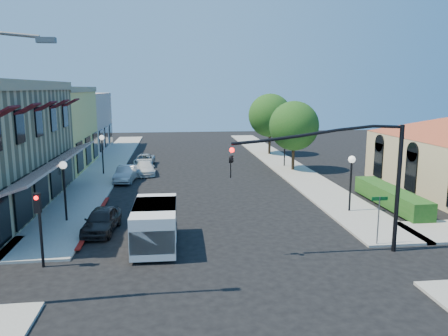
{
  "coord_description": "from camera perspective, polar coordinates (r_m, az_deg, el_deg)",
  "views": [
    {
      "loc": [
        -2.33,
        -17.1,
        7.64
      ],
      "look_at": [
        0.9,
        10.1,
        2.6
      ],
      "focal_mm": 35.0,
      "sensor_mm": 36.0,
      "label": 1
    }
  ],
  "objects": [
    {
      "name": "sidewalk_right",
      "position": [
        46.1,
        7.23,
        0.88
      ],
      "size": [
        3.5,
        50.0,
        0.12
      ],
      "primitive_type": "cube",
      "color": "gray",
      "rests_on": "ground"
    },
    {
      "name": "signal_mast_arm",
      "position": [
        20.63,
        16.73,
        0.07
      ],
      "size": [
        8.01,
        0.39,
        6.0
      ],
      "color": "black",
      "rests_on": "ground"
    },
    {
      "name": "parked_car_b",
      "position": [
        36.86,
        -12.67,
        -0.75
      ],
      "size": [
        1.81,
        4.11,
        1.31
      ],
      "primitive_type": "imported",
      "rotation": [
        0.0,
        0.0,
        -0.11
      ],
      "color": "#A5A9AB",
      "rests_on": "ground"
    },
    {
      "name": "ground",
      "position": [
        18.87,
        0.93,
        -13.45
      ],
      "size": [
        120.0,
        120.0,
        0.0
      ],
      "primitive_type": "plane",
      "color": "black",
      "rests_on": "ground"
    },
    {
      "name": "yellow_stucco_building",
      "position": [
        45.23,
        -23.75,
        4.68
      ],
      "size": [
        10.0,
        12.0,
        7.6
      ],
      "primitive_type": "cube",
      "color": "#E2C765",
      "rests_on": "ground"
    },
    {
      "name": "hedge",
      "position": [
        30.6,
        20.85,
        -4.73
      ],
      "size": [
        1.4,
        8.0,
        1.1
      ],
      "primitive_type": "cube",
      "color": "#1C5017",
      "rests_on": "ground"
    },
    {
      "name": "lamppost_right_near",
      "position": [
        27.77,
        16.3,
        -0.17
      ],
      "size": [
        0.44,
        0.44,
        3.57
      ],
      "color": "black",
      "rests_on": "ground"
    },
    {
      "name": "sidewalk_left",
      "position": [
        45.21,
        -14.84,
        0.42
      ],
      "size": [
        3.5,
        50.0,
        0.12
      ],
      "primitive_type": "cube",
      "color": "gray",
      "rests_on": "ground"
    },
    {
      "name": "parked_car_d",
      "position": [
        44.16,
        -10.37,
        1.02
      ],
      "size": [
        2.06,
        4.11,
        1.12
      ],
      "primitive_type": "imported",
      "rotation": [
        0.0,
        0.0,
        -0.05
      ],
      "color": "#B5B8BA",
      "rests_on": "ground"
    },
    {
      "name": "street_tree_b",
      "position": [
        50.44,
        6.03,
        6.85
      ],
      "size": [
        4.94,
        4.94,
        7.02
      ],
      "color": "#372516",
      "rests_on": "ground"
    },
    {
      "name": "lamppost_left_far",
      "position": [
        39.89,
        -15.64,
        2.98
      ],
      "size": [
        0.44,
        0.44,
        3.57
      ],
      "color": "black",
      "rests_on": "ground"
    },
    {
      "name": "street_tree_a",
      "position": [
        40.8,
        9.13,
        5.45
      ],
      "size": [
        4.56,
        4.56,
        6.48
      ],
      "color": "#372516",
      "rests_on": "ground"
    },
    {
      "name": "street_name_sign",
      "position": [
        22.46,
        19.56,
        -5.53
      ],
      "size": [
        0.8,
        0.06,
        2.5
      ],
      "color": "#595B5E",
      "rests_on": "ground"
    },
    {
      "name": "curb_red_strip",
      "position": [
        26.63,
        -16.47,
        -6.68
      ],
      "size": [
        0.25,
        10.0,
        0.06
      ],
      "primitive_type": "cube",
      "color": "maroon",
      "rests_on": "ground"
    },
    {
      "name": "parked_car_a",
      "position": [
        24.44,
        -15.69,
        -6.58
      ],
      "size": [
        1.94,
        3.98,
        1.31
      ],
      "primitive_type": "imported",
      "rotation": [
        0.0,
        0.0,
        -0.1
      ],
      "color": "black",
      "rests_on": "ground"
    },
    {
      "name": "lamppost_right_far",
      "position": [
        42.79,
        7.96,
        3.74
      ],
      "size": [
        0.44,
        0.44,
        3.57
      ],
      "color": "black",
      "rests_on": "ground"
    },
    {
      "name": "pink_stucco_building",
      "position": [
        56.8,
        -20.26,
        5.6
      ],
      "size": [
        10.0,
        12.0,
        7.0
      ],
      "primitive_type": "cube",
      "color": "#C39F93",
      "rests_on": "ground"
    },
    {
      "name": "white_van",
      "position": [
        21.53,
        -9.0,
        -7.1
      ],
      "size": [
        2.15,
        4.73,
        2.08
      ],
      "color": "silver",
      "rests_on": "ground"
    },
    {
      "name": "parked_car_c",
      "position": [
        39.62,
        -10.23,
        -0.02
      ],
      "size": [
        1.98,
        4.08,
        1.14
      ],
      "primitive_type": "imported",
      "rotation": [
        0.0,
        0.0,
        0.1
      ],
      "color": "silver",
      "rests_on": "ground"
    },
    {
      "name": "secondary_signal",
      "position": [
        20.08,
        -23.03,
        -5.8
      ],
      "size": [
        0.28,
        0.42,
        3.32
      ],
      "color": "black",
      "rests_on": "ground"
    },
    {
      "name": "lamppost_left_near",
      "position": [
        26.31,
        -20.21,
        -0.97
      ],
      "size": [
        0.44,
        0.44,
        3.57
      ],
      "color": "black",
      "rests_on": "ground"
    }
  ]
}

